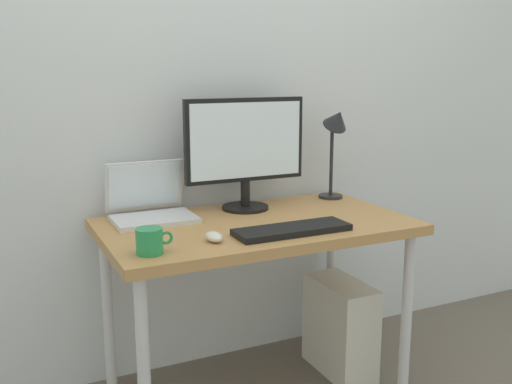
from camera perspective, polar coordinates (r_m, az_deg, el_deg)
back_wall at (r=2.61m, az=-3.89°, el=11.02°), size 4.40×0.04×2.60m
desk at (r=2.34m, az=0.00°, el=-4.63°), size 1.21×0.69×0.75m
monitor at (r=2.48m, az=-1.05°, el=4.41°), size 0.53×0.20×0.47m
laptop at (r=2.39m, az=-10.25°, el=-1.22°), size 0.32×0.27×0.23m
desk_lamp at (r=2.69m, az=7.78°, el=5.71°), size 0.11×0.16×0.44m
keyboard at (r=2.17m, az=3.54°, el=-3.68°), size 0.44×0.14×0.02m
mouse at (r=2.06m, az=-4.11°, el=-4.36°), size 0.06×0.09×0.03m
coffee_mug at (r=1.95m, az=-10.27°, el=-4.71°), size 0.12×0.09×0.09m
computer_tower at (r=2.71m, az=8.18°, el=-12.84°), size 0.18×0.36×0.42m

